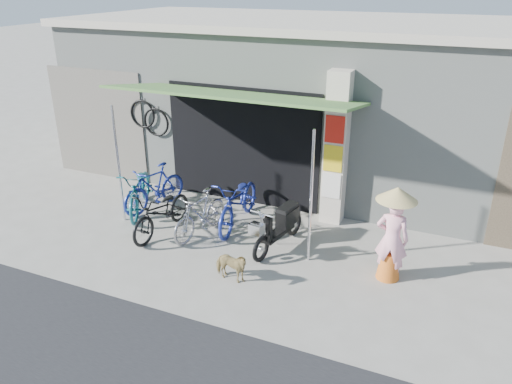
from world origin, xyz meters
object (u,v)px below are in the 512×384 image
at_px(bike_blue, 154,188).
at_px(street_dog, 231,266).
at_px(bike_teal, 140,189).
at_px(bike_silver, 200,214).
at_px(bike_navy, 239,202).
at_px(moped, 280,226).
at_px(bike_black, 162,212).
at_px(nun, 393,234).

height_order(bike_blue, street_dog, bike_blue).
relative_size(bike_teal, bike_silver, 1.25).
bearing_deg(bike_navy, bike_silver, -130.26).
xyz_separation_m(street_dog, moped, (0.32, 1.36, 0.15)).
distance_m(bike_teal, moped, 3.21).
height_order(bike_blue, bike_black, bike_blue).
xyz_separation_m(bike_silver, moped, (1.53, 0.19, -0.03)).
height_order(bike_silver, street_dog, bike_silver).
relative_size(moped, nun, 1.00).
bearing_deg(bike_black, bike_blue, 134.43).
relative_size(bike_blue, bike_black, 0.94).
bearing_deg(bike_silver, bike_black, -153.52).
relative_size(street_dog, moped, 0.40).
bearing_deg(bike_teal, nun, -30.35).
relative_size(bike_navy, street_dog, 3.04).
relative_size(bike_black, nun, 1.05).
distance_m(bike_silver, moped, 1.54).
relative_size(bike_silver, nun, 0.92).
xyz_separation_m(bike_black, nun, (4.23, 0.15, 0.36)).
bearing_deg(nun, bike_silver, -2.10).
distance_m(bike_black, moped, 2.26).
bearing_deg(bike_silver, bike_navy, 64.46).
xyz_separation_m(bike_navy, nun, (3.04, -0.74, 0.30)).
relative_size(bike_black, moped, 1.06).
bearing_deg(street_dog, moped, -8.20).
xyz_separation_m(bike_blue, street_dog, (2.67, -1.83, -0.21)).
bearing_deg(bike_navy, moped, -29.89).
height_order(bike_teal, moped, bike_teal).
bearing_deg(bike_blue, bike_teal, -117.68).
bearing_deg(bike_black, bike_teal, 149.13).
bearing_deg(bike_navy, street_dog, -73.33).
distance_m(bike_blue, street_dog, 3.25).
xyz_separation_m(bike_blue, bike_silver, (1.47, -0.67, -0.03)).
height_order(bike_black, bike_silver, bike_silver).
xyz_separation_m(bike_navy, street_dog, (0.72, -1.84, -0.24)).
xyz_separation_m(bike_navy, moped, (1.04, -0.49, -0.09)).
height_order(bike_silver, bike_navy, bike_navy).
height_order(bike_black, moped, moped).
bearing_deg(bike_navy, bike_black, -147.94).
xyz_separation_m(street_dog, nun, (2.31, 1.11, 0.54)).
xyz_separation_m(bike_blue, bike_navy, (1.95, 0.02, 0.03)).
relative_size(street_dog, nun, 0.39).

